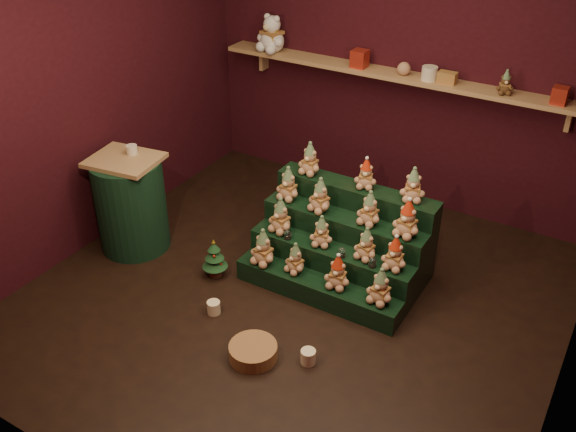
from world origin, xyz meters
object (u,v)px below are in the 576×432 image
Objects in this scene: snow_globe_a at (288,234)px; mini_christmas_tree at (215,258)px; riser_tier_front at (317,290)px; snow_globe_b at (342,252)px; mug_left at (214,307)px; brown_bear at (505,82)px; mug_right at (308,357)px; snow_globe_c at (372,262)px; white_bear at (272,28)px; wicker_basket at (253,352)px; side_table at (131,204)px.

snow_globe_a is 0.65m from mini_christmas_tree.
riser_tier_front is 0.37m from snow_globe_b.
mug_left is 0.52× the size of brown_bear.
brown_bear is at bearing 77.94° from mug_right.
snow_globe_a is at bearing -180.00° from snow_globe_c.
snow_globe_a is at bearing 128.84° from mug_right.
white_bear reaches higher than mini_christmas_tree.
snow_globe_a is 0.79× the size of mug_left.
wicker_basket is at bearing -73.01° from snow_globe_a.
mini_christmas_tree is 3.49× the size of mug_left.
side_table is 1.86m from wicker_basket.
mug_right is at bearing -21.68° from side_table.
mini_christmas_tree is (-0.88, -0.17, 0.09)m from riser_tier_front.
mug_right reaches higher than mug_left.
mug_right is 3.34m from white_bear.
wicker_basket is at bearing -134.37° from brown_bear.
mug_left is at bearing -108.06° from snow_globe_a.
side_table is at bearing -167.14° from snow_globe_a.
snow_globe_c is at bearing 0.00° from snow_globe_a.
white_bear is (-0.88, 2.30, 1.50)m from mug_left.
snow_globe_b reaches higher than mug_left.
wicker_basket is at bearing -38.75° from mini_christmas_tree.
brown_bear is (1.41, 2.30, 1.37)m from mug_left.
snow_globe_b is 0.10× the size of side_table.
brown_bear reaches higher than mini_christmas_tree.
snow_globe_b reaches higher than wicker_basket.
wicker_basket is (-0.07, -0.82, -0.04)m from riser_tier_front.
snow_globe_b is 1.09m from mug_left.
riser_tier_front is 3.07× the size of white_bear.
wicker_basket is at bearing -94.90° from riser_tier_front.
side_table reaches higher than snow_globe_b.
side_table is at bearing -174.84° from riser_tier_front.
snow_globe_c is 1.33m from mini_christmas_tree.
mini_christmas_tree is at bearing -147.63° from snow_globe_a.
mini_christmas_tree is 0.50m from mug_left.
snow_globe_b is at bearing 44.79° from mug_left.
riser_tier_front reaches higher than mug_right.
mug_right is (-0.10, -0.82, -0.35)m from snow_globe_c.
snow_globe_c is 1.13m from wicker_basket.
snow_globe_c is at bearing -27.11° from white_bear.
mini_christmas_tree is (-1.01, -0.33, -0.23)m from snow_globe_b.
mini_christmas_tree is 0.80× the size of white_bear.
riser_tier_front is 13.48× the size of mug_left.
snow_globe_c is 0.22× the size of mini_christmas_tree.
snow_globe_b reaches higher than mini_christmas_tree.
brown_bear is at bearing 75.26° from snow_globe_c.
snow_globe_a is 0.41× the size of brown_bear.
mini_christmas_tree is 1.28m from mug_right.
snow_globe_a is 0.99× the size of snow_globe_b.
mug_left is 0.30× the size of wicker_basket.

